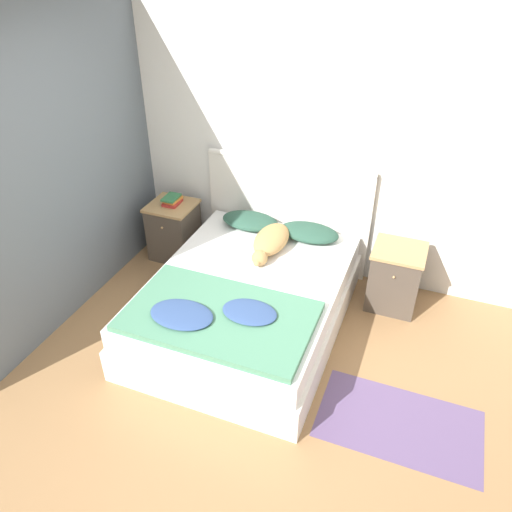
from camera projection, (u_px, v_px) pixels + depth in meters
ground_plane at (212, 417)px, 3.56m from camera, size 16.00×16.00×0.00m
wall_back at (307, 145)px, 4.50m from camera, size 9.00×0.06×2.55m
wall_side_left at (77, 162)px, 4.18m from camera, size 0.06×3.10×2.55m
bed at (247, 302)px, 4.26m from camera, size 1.55×2.02×0.49m
headboard at (287, 212)px, 4.87m from camera, size 1.63×0.06×1.13m
nightstand_left at (174, 230)px, 5.15m from camera, size 0.45×0.45×0.60m
nightstand_right at (395, 277)px, 4.46m from camera, size 0.45×0.45×0.60m
pillow_left at (250, 221)px, 4.79m from camera, size 0.56×0.33×0.13m
pillow_right at (309, 232)px, 4.61m from camera, size 0.56×0.33×0.13m
quilt at (217, 316)px, 3.68m from camera, size 1.39×0.84×0.09m
dog at (271, 241)px, 4.46m from camera, size 0.29×0.74×0.17m
book_stack at (172, 200)px, 4.98m from camera, size 0.16×0.21×0.07m
rug at (399, 424)px, 3.51m from camera, size 1.12×0.65×0.00m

